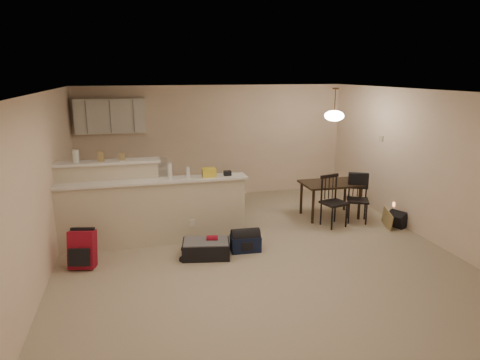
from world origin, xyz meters
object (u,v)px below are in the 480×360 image
object	(u,v)px
dining_table	(330,187)
dining_chair_near	(334,201)
red_backpack	(82,249)
dining_chair_far	(358,199)
suitcase	(206,249)
pendant_lamp	(334,115)
black_daypack	(397,220)
navy_duffel	(245,243)

from	to	relation	value
dining_table	dining_chair_near	bearing A→B (deg)	-107.38
dining_chair_near	red_backpack	world-z (taller)	dining_chair_near
dining_chair_far	suitcase	bearing A→B (deg)	-139.05
pendant_lamp	suitcase	size ratio (longest dim) A/B	0.86
black_daypack	dining_chair_near	bearing A→B (deg)	48.67
dining_chair_far	navy_duffel	bearing A→B (deg)	-136.22
pendant_lamp	black_daypack	bearing A→B (deg)	-42.06
pendant_lamp	red_backpack	xyz separation A→B (m)	(-4.48, -1.22, -1.72)
pendant_lamp	suitcase	distance (m)	3.51
red_backpack	black_daypack	xyz separation A→B (m)	(5.43, 0.37, -0.13)
dining_chair_far	red_backpack	xyz separation A→B (m)	(-4.86, -0.82, -0.17)
dining_chair_near	dining_table	bearing A→B (deg)	58.31
dining_chair_near	dining_chair_far	distance (m)	0.55
suitcase	dining_chair_far	bearing A→B (deg)	26.38
suitcase	red_backpack	size ratio (longest dim) A/B	1.31
dining_table	red_backpack	size ratio (longest dim) A/B	2.02
dining_chair_far	black_daypack	bearing A→B (deg)	-13.63
dining_chair_near	pendant_lamp	bearing A→B (deg)	58.31
red_backpack	pendant_lamp	bearing A→B (deg)	27.32
dining_table	pendant_lamp	world-z (taller)	pendant_lamp
dining_chair_far	navy_duffel	distance (m)	2.57
suitcase	navy_duffel	world-z (taller)	navy_duffel
dining_table	black_daypack	distance (m)	1.36
dining_chair_near	red_backpack	bearing A→B (deg)	175.04
navy_duffel	pendant_lamp	bearing A→B (deg)	33.79
pendant_lamp	navy_duffel	xyz separation A→B (m)	(-2.03, -1.24, -1.86)
pendant_lamp	red_backpack	size ratio (longest dim) A/B	1.13
red_backpack	dining_table	bearing A→B (deg)	27.32
dining_chair_far	red_backpack	size ratio (longest dim) A/B	1.64
dining_table	dining_chair_far	xyz separation A→B (m)	(0.38, -0.40, -0.16)
dining_chair_near	navy_duffel	world-z (taller)	dining_chair_near
dining_chair_far	black_daypack	distance (m)	0.79
pendant_lamp	navy_duffel	world-z (taller)	pendant_lamp
pendant_lamp	navy_duffel	distance (m)	3.02
dining_chair_far	dining_chair_near	bearing A→B (deg)	-143.44
red_backpack	dining_chair_far	bearing A→B (deg)	21.62
dining_chair_far	red_backpack	distance (m)	4.93
pendant_lamp	suitcase	bearing A→B (deg)	-154.19
black_daypack	pendant_lamp	bearing A→B (deg)	23.43
black_daypack	navy_duffel	bearing A→B (deg)	72.87
pendant_lamp	dining_chair_far	xyz separation A→B (m)	(0.38, -0.40, -1.54)
suitcase	black_daypack	xyz separation A→B (m)	(3.62, 0.44, 0.02)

